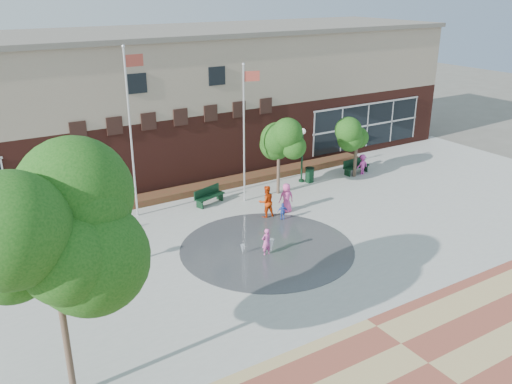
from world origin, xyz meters
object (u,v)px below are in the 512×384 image
bench_left (103,234)px  flagpole_right (245,127)px  flagpole_left (131,125)px  tree_big_left (51,239)px  trash_can (310,175)px  child_splash (266,242)px

bench_left → flagpole_right: bearing=-11.1°
flagpole_left → tree_big_left: 14.03m
flagpole_left → bench_left: 5.76m
flagpole_right → flagpole_left: bearing=-174.9°
trash_can → tree_big_left: tree_big_left is taller
bench_left → trash_can: 13.88m
flagpole_left → tree_big_left: size_ratio=1.22×
flagpole_left → child_splash: flagpole_left is taller
bench_left → tree_big_left: size_ratio=0.24×
bench_left → child_splash: 8.32m
trash_can → child_splash: (-7.83, -6.98, 0.18)m
flagpole_right → tree_big_left: bearing=-122.3°
flagpole_right → child_splash: size_ratio=5.93×
bench_left → tree_big_left: (-4.14, -10.46, 5.09)m
bench_left → trash_can: (13.83, 1.23, 0.21)m
flagpole_left → flagpole_right: 6.28m
tree_big_left → flagpole_right: bearing=40.9°
flagpole_left → bench_left: bearing=-145.5°
flagpole_left → child_splash: size_ratio=6.79×
trash_can → tree_big_left: size_ratio=0.13×
child_splash → bench_left: bearing=-48.3°
flagpole_left → bench_left: (-2.53, -1.88, -4.82)m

